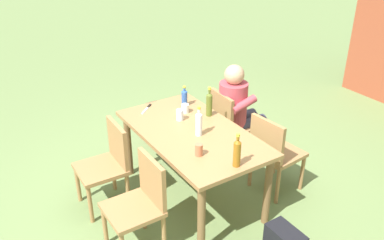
{
  "coord_description": "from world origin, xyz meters",
  "views": [
    {
      "loc": [
        2.92,
        -1.88,
        2.69
      ],
      "look_at": [
        0.0,
        0.0,
        0.89
      ],
      "focal_mm": 38.64,
      "sensor_mm": 36.0,
      "label": 1
    }
  ],
  "objects": [
    {
      "name": "dining_table",
      "position": [
        0.0,
        0.0,
        0.67
      ],
      "size": [
        1.59,
        0.89,
        0.77
      ],
      "color": "#A37547",
      "rests_on": "ground_plane"
    },
    {
      "name": "person_in_white_shirt",
      "position": [
        -0.36,
        0.86,
        0.66
      ],
      "size": [
        0.47,
        0.62,
        1.18
      ],
      "color": "#B7424C",
      "rests_on": "ground_plane"
    },
    {
      "name": "chair_far_right",
      "position": [
        0.37,
        0.75,
        0.49
      ],
      "size": [
        0.48,
        0.48,
        0.87
      ],
      "color": "#A37547",
      "rests_on": "ground_plane"
    },
    {
      "name": "cup_glass",
      "position": [
        -0.26,
        0.02,
        0.83
      ],
      "size": [
        0.07,
        0.07,
        0.11
      ],
      "primitive_type": "cylinder",
      "color": "silver",
      "rests_on": "dining_table"
    },
    {
      "name": "bottle_blue",
      "position": [
        -0.53,
        0.24,
        0.87
      ],
      "size": [
        0.06,
        0.06,
        0.23
      ],
      "color": "#2D56A3",
      "rests_on": "dining_table"
    },
    {
      "name": "bottle_olive",
      "position": [
        -0.19,
        0.33,
        0.91
      ],
      "size": [
        0.06,
        0.06,
        0.32
      ],
      "color": "#566623",
      "rests_on": "dining_table"
    },
    {
      "name": "cup_white",
      "position": [
        -0.38,
        0.16,
        0.82
      ],
      "size": [
        0.08,
        0.08,
        0.09
      ],
      "primitive_type": "cylinder",
      "color": "white",
      "rests_on": "dining_table"
    },
    {
      "name": "ground_plane",
      "position": [
        0.0,
        0.0,
        0.0
      ],
      "size": [
        24.0,
        24.0,
        0.0
      ],
      "primitive_type": "plane",
      "color": "#6B844C"
    },
    {
      "name": "bottle_clear",
      "position": [
        0.1,
        0.01,
        0.9
      ],
      "size": [
        0.06,
        0.06,
        0.3
      ],
      "color": "white",
      "rests_on": "dining_table"
    },
    {
      "name": "chair_near_right",
      "position": [
        0.36,
        -0.75,
        0.49
      ],
      "size": [
        0.44,
        0.44,
        0.87
      ],
      "color": "#A37547",
      "rests_on": "ground_plane"
    },
    {
      "name": "chair_near_left",
      "position": [
        -0.36,
        -0.75,
        0.49
      ],
      "size": [
        0.45,
        0.45,
        0.87
      ],
      "color": "#A37547",
      "rests_on": "ground_plane"
    },
    {
      "name": "cup_terracotta",
      "position": [
        0.4,
        -0.18,
        0.82
      ],
      "size": [
        0.07,
        0.07,
        0.11
      ],
      "primitive_type": "cylinder",
      "color": "#BC6B47",
      "rests_on": "dining_table"
    },
    {
      "name": "backpack_by_near_side",
      "position": [
        -1.21,
        0.26,
        0.23
      ],
      "size": [
        0.34,
        0.22,
        0.47
      ],
      "color": "maroon",
      "rests_on": "ground_plane"
    },
    {
      "name": "table_knife",
      "position": [
        -0.68,
        -0.14,
        0.77
      ],
      "size": [
        0.17,
        0.2,
        0.01
      ],
      "color": "silver",
      "rests_on": "dining_table"
    },
    {
      "name": "chair_far_left",
      "position": [
        -0.36,
        0.75,
        0.49
      ],
      "size": [
        0.46,
        0.46,
        0.87
      ],
      "color": "#A37547",
      "rests_on": "ground_plane"
    },
    {
      "name": "bottle_amber",
      "position": [
        0.7,
        -0.01,
        0.9
      ],
      "size": [
        0.06,
        0.06,
        0.31
      ],
      "color": "#996019",
      "rests_on": "dining_table"
    }
  ]
}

